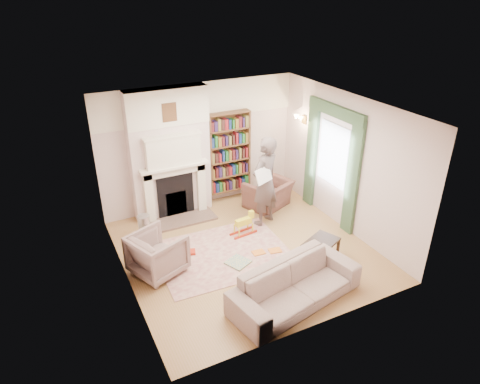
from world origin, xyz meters
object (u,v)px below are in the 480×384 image
sofa (295,285)px  paraffin_heater (145,228)px  armchair_left (158,254)px  coffee_table (320,252)px  bookcase (229,152)px  rocking_horse (243,224)px  armchair_reading (268,194)px  man_reading (265,182)px

sofa → paraffin_heater: (-1.68, 2.89, -0.05)m
armchair_left → coffee_table: armchair_left is taller
sofa → coffee_table: size_ratio=3.20×
armchair_left → paraffin_heater: 1.15m
bookcase → rocking_horse: 1.89m
armchair_reading → coffee_table: bearing=61.9°
bookcase → paraffin_heater: (-2.28, -0.88, -0.90)m
bookcase → armchair_reading: 1.31m
paraffin_heater → armchair_left: bearing=-93.3°
sofa → armchair_left: bearing=123.8°
bookcase → coffee_table: (0.39, -3.07, -0.95)m
sofa → coffee_table: sofa is taller
armchair_reading → coffee_table: armchair_reading is taller
armchair_reading → armchair_left: (-2.98, -1.28, 0.08)m
sofa → coffee_table: 1.22m
man_reading → coffee_table: man_reading is taller
armchair_left → rocking_horse: armchair_left is taller
bookcase → man_reading: 1.38m
bookcase → coffee_table: bookcase is taller
armchair_reading → paraffin_heater: (-2.92, -0.13, -0.04)m
armchair_reading → paraffin_heater: 2.92m
man_reading → rocking_horse: 0.98m
armchair_reading → coffee_table: 2.33m
bookcase → armchair_reading: size_ratio=1.93×
armchair_reading → man_reading: size_ratio=0.49×
armchair_reading → armchair_left: bearing=1.0°
coffee_table → paraffin_heater: 3.46m
armchair_reading → man_reading: bearing=30.9°
bookcase → paraffin_heater: 2.61m
armchair_left → coffee_table: (2.74, -1.04, -0.16)m
paraffin_heater → man_reading: bearing=-10.7°
paraffin_heater → rocking_horse: (1.86, -0.70, -0.03)m
man_reading → coffee_table: bearing=73.5°
bookcase → armchair_left: size_ratio=2.17×
paraffin_heater → coffee_table: bearing=-39.2°
armchair_left → rocking_horse: 1.98m
armchair_reading → rocking_horse: armchair_reading is taller
armchair_reading → coffee_table: size_ratio=1.37×
armchair_reading → coffee_table: (-0.24, -2.32, -0.09)m
bookcase → rocking_horse: (-0.43, -1.58, -0.93)m
armchair_left → paraffin_heater: (0.07, 1.15, -0.11)m
armchair_reading → paraffin_heater: size_ratio=1.74×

